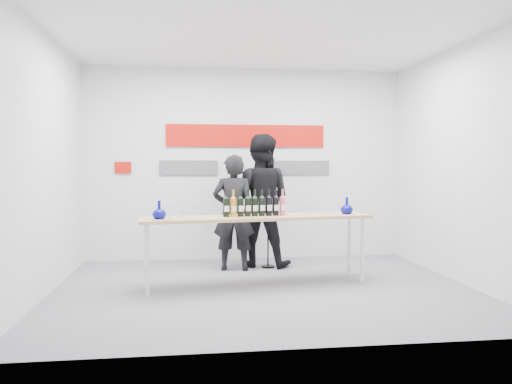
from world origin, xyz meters
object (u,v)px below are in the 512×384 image
mic_stand (268,232)px  tasting_table (257,221)px  presenter_left (234,213)px  presenter_right (260,200)px

mic_stand → tasting_table: bearing=-127.4°
tasting_table → presenter_left: size_ratio=1.78×
tasting_table → mic_stand: bearing=66.4°
presenter_left → mic_stand: bearing=-156.7°
presenter_left → mic_stand: (0.51, 0.13, -0.30)m
presenter_left → mic_stand: 0.61m
presenter_right → mic_stand: 0.48m
mic_stand → presenter_left: bearing=172.6°
presenter_left → presenter_right: 0.51m
presenter_left → presenter_right: bearing=-138.5°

